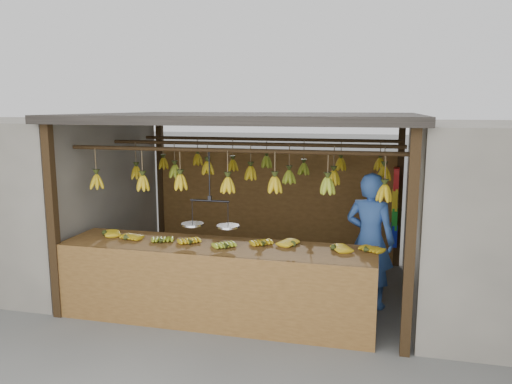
# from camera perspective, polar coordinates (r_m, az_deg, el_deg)

# --- Properties ---
(ground) EXTENTS (80.00, 80.00, 0.00)m
(ground) POSITION_cam_1_polar(r_m,az_deg,el_deg) (7.11, -0.59, -10.79)
(ground) COLOR #5B5B57
(stall) EXTENTS (4.30, 3.30, 2.40)m
(stall) POSITION_cam_1_polar(r_m,az_deg,el_deg) (6.99, 0.06, 5.47)
(stall) COLOR black
(stall) RESTS_ON ground
(neighbor_left) EXTENTS (3.00, 3.00, 2.30)m
(neighbor_left) POSITION_cam_1_polar(r_m,az_deg,el_deg) (8.43, -25.05, -0.35)
(neighbor_left) COLOR slate
(neighbor_left) RESTS_ON ground
(counter) EXTENTS (3.71, 0.84, 0.96)m
(counter) POSITION_cam_1_polar(r_m,az_deg,el_deg) (5.79, -4.91, -8.18)
(counter) COLOR brown
(counter) RESTS_ON ground
(hanging_bananas) EXTENTS (3.62, 2.21, 0.38)m
(hanging_bananas) POSITION_cam_1_polar(r_m,az_deg,el_deg) (6.70, -0.63, 2.18)
(hanging_bananas) COLOR gold
(hanging_bananas) RESTS_ON ground
(balance_scale) EXTENTS (0.70, 0.26, 0.91)m
(balance_scale) POSITION_cam_1_polar(r_m,az_deg,el_deg) (5.92, -5.27, -3.33)
(balance_scale) COLOR black
(balance_scale) RESTS_ON ground
(vendor) EXTENTS (0.71, 0.58, 1.70)m
(vendor) POSITION_cam_1_polar(r_m,az_deg,el_deg) (6.39, 12.88, -5.40)
(vendor) COLOR #3359A5
(vendor) RESTS_ON ground
(bag_bundles) EXTENTS (0.08, 0.26, 1.22)m
(bag_bundles) POSITION_cam_1_polar(r_m,az_deg,el_deg) (7.95, 15.59, -1.76)
(bag_bundles) COLOR red
(bag_bundles) RESTS_ON ground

